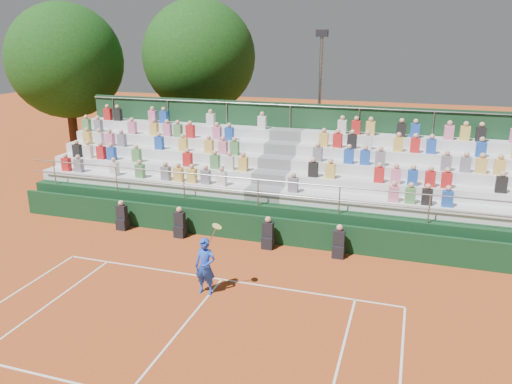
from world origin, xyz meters
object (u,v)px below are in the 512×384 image
(tree_east, at_px, (199,57))
(floodlight_mast, at_px, (320,93))
(tennis_player, at_px, (205,266))
(tree_west, at_px, (66,61))

(tree_east, xyz_separation_m, floodlight_mast, (7.12, -0.95, -1.63))
(tennis_player, relative_size, tree_east, 0.24)
(tennis_player, xyz_separation_m, tree_west, (-13.12, 11.62, 5.00))
(tennis_player, bearing_deg, tree_east, 113.91)
(tennis_player, distance_m, floodlight_mast, 14.20)
(floodlight_mast, bearing_deg, tennis_player, -92.55)
(tree_west, relative_size, floodlight_mast, 1.20)
(tree_west, bearing_deg, tennis_player, -41.53)
(tree_west, height_order, tree_east, tree_east)
(floodlight_mast, bearing_deg, tree_east, 172.38)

